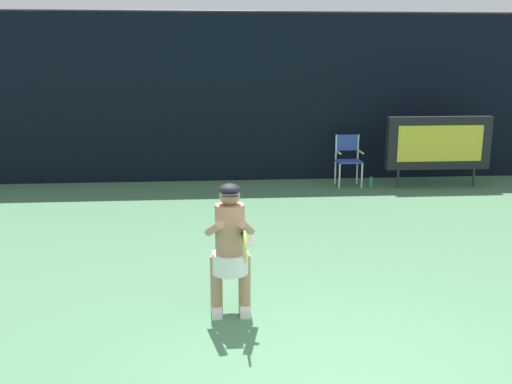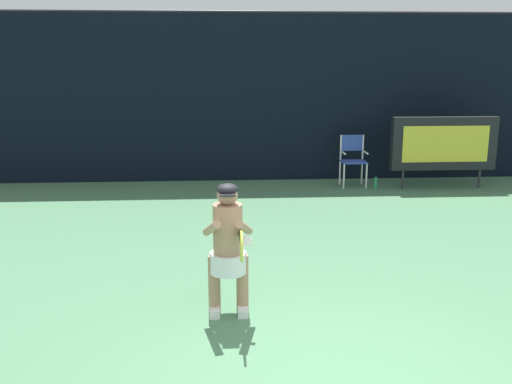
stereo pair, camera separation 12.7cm
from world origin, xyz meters
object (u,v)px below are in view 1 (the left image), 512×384
Objects in this scene: tennis_player at (230,245)px; water_bottle at (371,182)px; scoreboard at (438,143)px; umpire_chair at (348,157)px; tennis_racket at (245,246)px.

water_bottle is at bearing 61.38° from tennis_player.
scoreboard is 1.54× the size of tennis_player.
tennis_racket is at bearing -111.64° from umpire_chair.
umpire_chair is 0.72m from water_bottle.
water_bottle is (-1.39, 0.03, -0.82)m from scoreboard.
tennis_racket is (-2.63, -6.64, 0.30)m from umpire_chair.
umpire_chair is at bearing 65.85° from tennis_player.
tennis_player reaches higher than umpire_chair.
scoreboard is 1.62m from water_bottle.
umpire_chair reaches higher than water_bottle.
water_bottle is at bearing -35.97° from umpire_chair.
scoreboard is at bearing 51.76° from tennis_player.
tennis_racket is (0.12, -0.49, 0.15)m from tennis_player.
tennis_player is at bearing -118.62° from water_bottle.
umpire_chair reaches higher than tennis_racket.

